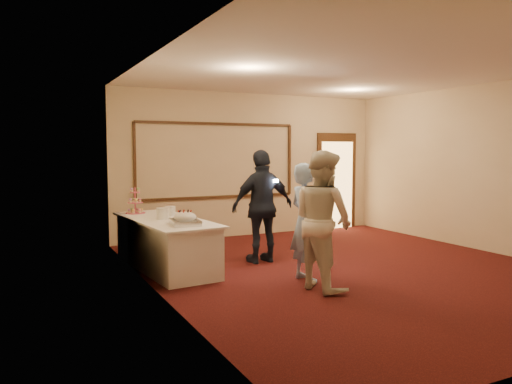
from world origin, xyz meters
TOP-DOWN VIEW (x-y plane):
  - floor at (0.00, 0.00)m, footprint 7.00×7.00m
  - room_walls at (0.00, 0.00)m, footprint 6.04×7.04m
  - wall_molding at (-0.80, 3.47)m, footprint 3.45×0.04m
  - doorway at (2.15, 3.45)m, footprint 1.05×0.07m
  - buffet_table at (-2.54, 1.31)m, footprint 1.15×2.47m
  - pavlova_tray at (-2.46, 0.60)m, footprint 0.43×0.57m
  - cupcake_stand at (-2.80, 2.18)m, footprint 0.32×0.32m
  - plate_stack_a at (-2.58, 1.30)m, footprint 0.21×0.21m
  - plate_stack_b at (-2.35, 1.67)m, footprint 0.18×0.18m
  - tart at (-2.41, 0.95)m, footprint 0.27×0.27m
  - man at (-0.98, -0.22)m, footprint 0.39×0.60m
  - woman at (-1.00, -0.67)m, footprint 0.78×0.95m
  - guest at (-1.01, 1.05)m, footprint 1.08×0.47m
  - camera_flash at (-0.87, 0.85)m, footprint 0.07×0.04m

SIDE VIEW (x-z plane):
  - floor at x=0.00m, z-range 0.00..0.00m
  - buffet_table at x=-2.54m, z-range 0.00..0.77m
  - tart at x=-2.41m, z-range 0.77..0.82m
  - man at x=-0.98m, z-range 0.00..1.64m
  - plate_stack_b at x=-2.35m, z-range 0.77..0.92m
  - pavlova_tray at x=-2.46m, z-range 0.76..0.95m
  - plate_stack_a at x=-2.58m, z-range 0.77..0.94m
  - woman at x=-1.00m, z-range 0.00..1.81m
  - guest at x=-1.01m, z-range 0.00..1.82m
  - cupcake_stand at x=-2.80m, z-range 0.70..1.18m
  - doorway at x=2.15m, z-range -0.02..2.18m
  - camera_flash at x=-0.87m, z-range 1.31..1.36m
  - wall_molding at x=-0.80m, z-range 0.83..2.38m
  - room_walls at x=0.00m, z-range 0.52..3.54m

